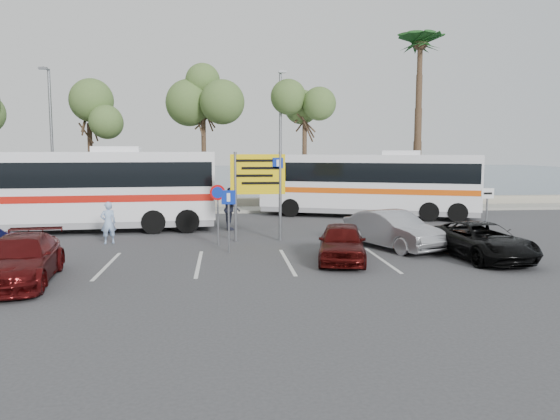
{
  "coord_description": "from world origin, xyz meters",
  "views": [
    {
      "loc": [
        -0.37,
        -18.6,
        3.7
      ],
      "look_at": [
        1.87,
        3.0,
        1.27
      ],
      "focal_mm": 35.0,
      "sensor_mm": 36.0,
      "label": 1
    }
  ],
  "objects": [
    {
      "name": "lane_markings",
      "position": [
        -1.14,
        -1.0,
        0.0
      ],
      "size": [
        12.02,
        4.2,
        0.01
      ],
      "primitive_type": null,
      "color": "silver",
      "rests_on": "ground"
    },
    {
      "name": "coach_bus_left",
      "position": [
        -6.96,
        6.5,
        1.77
      ],
      "size": [
        12.42,
        3.45,
        3.83
      ],
      "color": "white",
      "rests_on": "ground"
    },
    {
      "name": "pedestrian_far",
      "position": [
        0.0,
        6.5,
        0.98
      ],
      "size": [
        0.77,
        0.98,
        1.96
      ],
      "primitive_type": "imported",
      "rotation": [
        0.0,
        0.0,
        1.6
      ],
      "color": "#373A53",
      "rests_on": "ground"
    },
    {
      "name": "tree_left",
      "position": [
        -8.0,
        14.0,
        6.0
      ],
      "size": [
        3.2,
        3.2,
        7.2
      ],
      "color": "#382619",
      "rests_on": "kerb_strip"
    },
    {
      "name": "car_red",
      "position": [
        3.5,
        -1.13,
        0.64
      ],
      "size": [
        2.24,
        3.97,
        1.27
      ],
      "primitive_type": "imported",
      "rotation": [
        0.0,
        0.0,
        -0.21
      ],
      "color": "#410A09",
      "rests_on": "ground"
    },
    {
      "name": "seawall",
      "position": [
        0.0,
        16.0,
        0.3
      ],
      "size": [
        48.0,
        0.8,
        0.6
      ],
      "primitive_type": "cube",
      "color": "#A49C83",
      "rests_on": "ground"
    },
    {
      "name": "tree_mid",
      "position": [
        -1.5,
        14.0,
        6.65
      ],
      "size": [
        3.2,
        3.2,
        8.0
      ],
      "color": "#382619",
      "rests_on": "kerb_strip"
    },
    {
      "name": "ground",
      "position": [
        0.0,
        0.0,
        0.0
      ],
      "size": [
        120.0,
        120.0,
        0.0
      ],
      "primitive_type": "plane",
      "color": "#343437",
      "rests_on": "ground"
    },
    {
      "name": "kerb_strip",
      "position": [
        0.0,
        14.0,
        0.07
      ],
      "size": [
        44.0,
        2.4,
        0.15
      ],
      "primitive_type": "cube",
      "color": "gray",
      "rests_on": "ground"
    },
    {
      "name": "street_lamp_right",
      "position": [
        3.0,
        13.52,
        4.6
      ],
      "size": [
        0.45,
        1.15,
        8.01
      ],
      "color": "slate",
      "rests_on": "kerb_strip"
    },
    {
      "name": "direction_sign",
      "position": [
        1.0,
        3.2,
        2.43
      ],
      "size": [
        2.2,
        0.12,
        3.6
      ],
      "color": "slate",
      "rests_on": "ground"
    },
    {
      "name": "tree_right",
      "position": [
        4.5,
        14.0,
        6.17
      ],
      "size": [
        3.2,
        3.2,
        7.4
      ],
      "color": "#382619",
      "rests_on": "kerb_strip"
    },
    {
      "name": "sign_parking",
      "position": [
        -0.2,
        0.79,
        1.47
      ],
      "size": [
        0.5,
        0.07,
        2.25
      ],
      "color": "slate",
      "rests_on": "ground"
    },
    {
      "name": "car_silver_b",
      "position": [
        5.9,
        0.99,
        0.7
      ],
      "size": [
        3.11,
        4.51,
        1.41
      ],
      "primitive_type": "imported",
      "rotation": [
        0.0,
        0.0,
        0.42
      ],
      "color": "#939398",
      "rests_on": "ground"
    },
    {
      "name": "pedestrian_near",
      "position": [
        -4.89,
        3.19,
        0.83
      ],
      "size": [
        0.71,
        0.61,
        1.65
      ],
      "primitive_type": "imported",
      "rotation": [
        0.0,
        0.0,
        3.56
      ],
      "color": "#99B6DF",
      "rests_on": "ground"
    },
    {
      "name": "coach_bus_right",
      "position": [
        7.5,
        10.5,
        1.69
      ],
      "size": [
        11.76,
        6.54,
        3.63
      ],
      "color": "white",
      "rests_on": "ground"
    },
    {
      "name": "sign_no_stop",
      "position": [
        -0.6,
        2.38,
        1.58
      ],
      "size": [
        0.6,
        0.08,
        2.35
      ],
      "color": "slate",
      "rests_on": "ground"
    },
    {
      "name": "car_maroon",
      "position": [
        -6.0,
        -3.12,
        0.66
      ],
      "size": [
        2.33,
        4.7,
        1.31
      ],
      "primitive_type": "imported",
      "rotation": [
        0.0,
        0.0,
        0.11
      ],
      "color": "#4E0D0D",
      "rests_on": "ground"
    },
    {
      "name": "sea",
      "position": [
        0.0,
        60.0,
        0.01
      ],
      "size": [
        140.0,
        140.0,
        0.0
      ],
      "primitive_type": "plane",
      "color": "#3F5565",
      "rests_on": "ground"
    },
    {
      "name": "sign_taxi",
      "position": [
        9.8,
        1.49,
        1.42
      ],
      "size": [
        0.5,
        0.07,
        2.2
      ],
      "color": "slate",
      "rests_on": "ground"
    },
    {
      "name": "palm_tree",
      "position": [
        11.5,
        14.0,
        9.87
      ],
      "size": [
        4.8,
        4.8,
        11.2
      ],
      "color": "#382619",
      "rests_on": "kerb_strip"
    },
    {
      "name": "street_lamp_left",
      "position": [
        -10.0,
        13.52,
        4.6
      ],
      "size": [
        0.45,
        1.15,
        8.01
      ],
      "color": "slate",
      "rests_on": "kerb_strip"
    },
    {
      "name": "suv_black",
      "position": [
        8.3,
        -1.22,
        0.62
      ],
      "size": [
        2.52,
        4.63,
        1.23
      ],
      "primitive_type": "imported",
      "rotation": [
        0.0,
        0.0,
        0.11
      ],
      "color": "black",
      "rests_on": "ground"
    }
  ]
}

